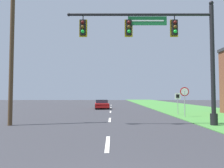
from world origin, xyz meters
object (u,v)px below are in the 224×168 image
at_px(route_sign_post, 179,99).
at_px(utility_pole_near, 13,36).
at_px(car_ahead, 103,104).
at_px(stop_sign, 186,95).
at_px(signal_mast, 173,47).

height_order(route_sign_post, utility_pole_near, utility_pole_near).
relative_size(car_ahead, utility_pole_near, 0.43).
bearing_deg(stop_sign, signal_mast, -115.52).
bearing_deg(signal_mast, utility_pole_near, 179.04).
relative_size(signal_mast, stop_sign, 3.70).
bearing_deg(utility_pole_near, signal_mast, -0.96).
height_order(car_ahead, route_sign_post, route_sign_post).
distance_m(car_ahead, route_sign_post, 12.03).
bearing_deg(utility_pole_near, route_sign_post, 30.32).
bearing_deg(car_ahead, route_sign_post, -49.87).
height_order(stop_sign, route_sign_post, stop_sign).
bearing_deg(car_ahead, stop_sign, -57.05).
xyz_separation_m(car_ahead, route_sign_post, (7.73, -9.17, 0.92)).
xyz_separation_m(signal_mast, car_ahead, (-5.15, 16.71, -4.25)).
relative_size(car_ahead, stop_sign, 1.86).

